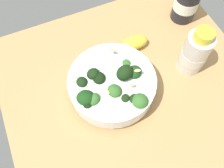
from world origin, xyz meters
The scene contains 5 objects.
ground_plane centered at (0.00, 0.00, -1.87)cm, with size 69.84×69.84×3.74cm, color tan.
bowl_of_broccoli centered at (-3.66, -5.59, 4.35)cm, with size 22.86×22.86×10.96cm.
lemon_wedge centered at (-15.02, 6.54, 1.93)cm, with size 8.39×4.55×3.87cm, color yellow.
bottle_tall centered at (-19.63, 26.26, 6.64)cm, with size 7.51×7.51×14.10cm.
bottle_short centered at (-2.55, 18.22, 6.58)cm, with size 7.16×7.16×15.02cm.
Camera 1 is at (22.56, -17.03, 59.94)cm, focal length 38.48 mm.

